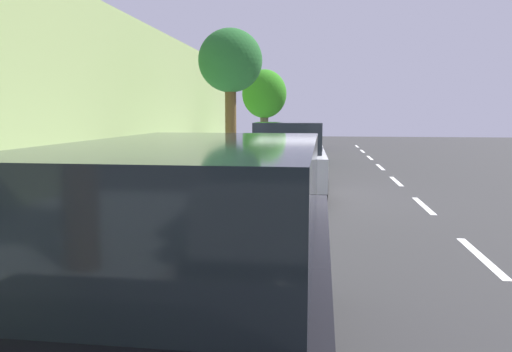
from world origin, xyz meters
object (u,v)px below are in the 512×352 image
parked_pickup_silver_mid (289,160)px  parked_sedan_dark_blue_nearest (302,137)px  parked_sedan_green_second (298,146)px  street_tree_mid_block (230,63)px  cyclist_with_backpack (228,174)px  street_tree_near_cyclist (264,95)px  bicycle_at_curb (235,211)px  parked_suv_black_far (199,273)px

parked_pickup_silver_mid → parked_sedan_dark_blue_nearest: bearing=-89.3°
parked_pickup_silver_mid → parked_sedan_green_second: bearing=-89.2°
street_tree_mid_block → parked_sedan_green_second: bearing=-116.9°
cyclist_with_backpack → street_tree_near_cyclist: 18.83m
parked_sedan_green_second → parked_pickup_silver_mid: 7.91m
parked_pickup_silver_mid → street_tree_near_cyclist: bearing=-80.8°
parked_pickup_silver_mid → street_tree_near_cyclist: size_ratio=1.19×
parked_sedan_dark_blue_nearest → street_tree_mid_block: street_tree_mid_block is taller
parked_sedan_dark_blue_nearest → street_tree_near_cyclist: size_ratio=0.99×
cyclist_with_backpack → street_tree_mid_block: street_tree_mid_block is taller
cyclist_with_backpack → street_tree_near_cyclist: bearing=-85.7°
bicycle_at_curb → street_tree_mid_block: 9.31m
cyclist_with_backpack → parked_sedan_dark_blue_nearest: bearing=-91.9°
parked_sedan_dark_blue_nearest → parked_sedan_green_second: size_ratio=1.01×
cyclist_with_backpack → street_tree_mid_block: 8.64m
parked_sedan_green_second → street_tree_near_cyclist: size_ratio=0.98×
parked_sedan_green_second → street_tree_near_cyclist: street_tree_near_cyclist is taller
parked_sedan_dark_blue_nearest → cyclist_with_backpack: bearing=88.1°
parked_sedan_green_second → cyclist_with_backpack: 12.38m
parked_suv_black_far → street_tree_near_cyclist: (2.27, -24.37, 2.20)m
parked_sedan_dark_blue_nearest → parked_suv_black_far: (-0.16, 26.56, 0.27)m
parked_suv_black_far → parked_pickup_silver_mid: bearing=-90.2°
parked_sedan_green_second → cyclist_with_backpack: cyclist_with_backpack is taller
bicycle_at_curb → street_tree_near_cyclist: size_ratio=0.29×
parked_sedan_dark_blue_nearest → street_tree_near_cyclist: (2.11, 2.19, 2.47)m
street_tree_near_cyclist → street_tree_mid_block: 10.64m
parked_suv_black_far → street_tree_mid_block: size_ratio=0.95×
parked_sedan_green_second → parked_suv_black_far: size_ratio=0.94×
parked_pickup_silver_mid → bicycle_at_curb: parked_pickup_silver_mid is taller
parked_suv_black_far → street_tree_mid_block: 14.23m
bicycle_at_curb → cyclist_with_backpack: (0.22, -0.44, 0.64)m
bicycle_at_curb → street_tree_near_cyclist: bearing=-85.1°
parked_pickup_silver_mid → bicycle_at_curb: size_ratio=4.04×
parked_suv_black_far → cyclist_with_backpack: bearing=-81.4°
parked_pickup_silver_mid → bicycle_at_curb: 4.95m
parked_suv_black_far → street_tree_mid_block: (2.27, -13.75, 2.90)m
parked_sedan_dark_blue_nearest → street_tree_mid_block: size_ratio=0.90×
street_tree_mid_block → parked_pickup_silver_mid: bearing=122.8°
bicycle_at_curb → street_tree_mid_block: street_tree_mid_block is taller
street_tree_mid_block → bicycle_at_curb: bearing=100.9°
parked_pickup_silver_mid → cyclist_with_backpack: size_ratio=3.14×
parked_sedan_green_second → bicycle_at_curb: parked_sedan_green_second is taller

